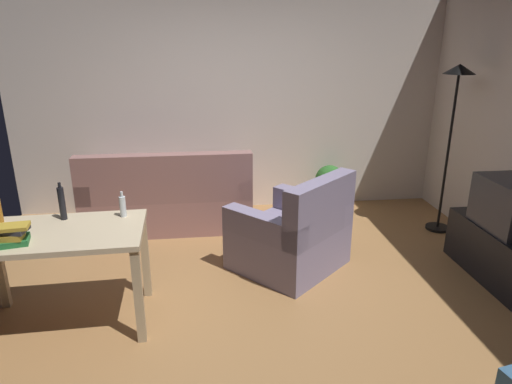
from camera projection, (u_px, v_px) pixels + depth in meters
ground_plane at (251, 296)px, 3.86m from camera, size 5.20×4.40×0.02m
wall_rear at (231, 100)px, 5.48m from camera, size 5.20×0.10×2.70m
couch at (169, 201)px, 5.16m from camera, size 1.84×0.84×0.92m
tv_stand at (501, 253)px, 4.07m from camera, size 0.44×1.10×0.48m
tv at (511, 205)px, 3.92m from camera, size 0.41×0.60×0.44m
torchiere_lamp at (455, 103)px, 4.72m from camera, size 0.32×0.32×1.81m
desk at (59, 245)px, 3.29m from camera, size 1.23×0.75×0.76m
potted_plant at (329, 184)px, 5.66m from camera, size 0.36×0.36×0.57m
armchair at (293, 236)px, 4.23m from camera, size 1.23×1.23×0.92m
bottle_dark at (62, 203)px, 3.42m from camera, size 0.05×0.05×0.29m
bottle_clear at (123, 206)px, 3.49m from camera, size 0.05×0.05×0.20m
book_stack at (9, 235)px, 3.02m from camera, size 0.29×0.22×0.14m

